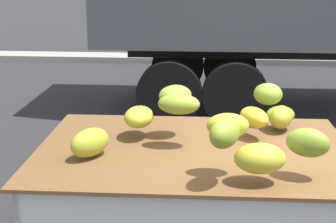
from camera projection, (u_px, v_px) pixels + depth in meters
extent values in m
cube|color=gray|center=(242.00, 60.00, 13.80)|extent=(80.00, 0.80, 0.16)
cube|color=white|center=(193.00, 202.00, 4.49)|extent=(2.59, 1.77, 0.08)
cube|color=white|center=(195.00, 142.00, 5.22)|extent=(2.56, 0.09, 0.44)
cube|color=white|center=(192.00, 221.00, 3.61)|extent=(2.56, 0.09, 0.44)
cube|color=white|center=(52.00, 171.00, 4.50)|extent=(0.08, 1.73, 0.44)
cube|color=#B21914|center=(195.00, 145.00, 5.26)|extent=(2.46, 0.05, 0.07)
cube|color=brown|center=(194.00, 150.00, 4.35)|extent=(2.71, 1.89, 0.03)
ellipsoid|color=#8AA332|center=(175.00, 95.00, 4.52)|extent=(0.39, 0.37, 0.19)
ellipsoid|color=gold|center=(139.00, 117.00, 4.56)|extent=(0.29, 0.38, 0.18)
ellipsoid|color=gold|center=(254.00, 117.00, 4.54)|extent=(0.34, 0.39, 0.18)
ellipsoid|color=olive|center=(225.00, 133.00, 3.50)|extent=(0.31, 0.36, 0.21)
ellipsoid|color=olive|center=(268.00, 94.00, 4.86)|extent=(0.37, 0.36, 0.21)
ellipsoid|color=olive|center=(179.00, 104.00, 4.26)|extent=(0.36, 0.21, 0.17)
ellipsoid|color=#A2A82C|center=(90.00, 143.00, 4.11)|extent=(0.38, 0.42, 0.23)
ellipsoid|color=olive|center=(280.00, 115.00, 4.78)|extent=(0.35, 0.34, 0.17)
ellipsoid|color=gold|center=(260.00, 158.00, 3.60)|extent=(0.38, 0.27, 0.22)
ellipsoid|color=#A5A92B|center=(281.00, 117.00, 4.73)|extent=(0.28, 0.33, 0.21)
ellipsoid|color=olive|center=(308.00, 143.00, 3.66)|extent=(0.36, 0.29, 0.21)
ellipsoid|color=gold|center=(228.00, 126.00, 3.69)|extent=(0.32, 0.21, 0.18)
cylinder|color=black|center=(166.00, 188.00, 5.38)|extent=(0.64, 0.21, 0.64)
cylinder|color=black|center=(230.00, 66.00, 10.59)|extent=(1.08, 0.31, 1.08)
cylinder|color=black|center=(235.00, 95.00, 8.29)|extent=(1.08, 0.31, 1.08)
cylinder|color=black|center=(178.00, 65.00, 10.67)|extent=(1.08, 0.31, 1.08)
cylinder|color=black|center=(169.00, 93.00, 8.37)|extent=(1.08, 0.31, 1.08)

